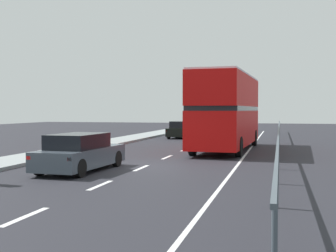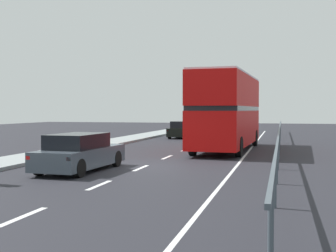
# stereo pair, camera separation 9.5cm
# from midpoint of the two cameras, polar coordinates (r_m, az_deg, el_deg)

# --- Properties ---
(ground_plane) EXTENTS (75.21, 120.00, 0.10)m
(ground_plane) POSITION_cam_midpoint_polar(r_m,az_deg,el_deg) (18.46, -2.98, -5.24)
(ground_plane) COLOR #24242B
(near_sidewalk_kerb) EXTENTS (2.35, 80.00, 0.14)m
(near_sidewalk_kerb) POSITION_cam_midpoint_polar(r_m,az_deg,el_deg) (20.95, -18.76, -4.14)
(near_sidewalk_kerb) COLOR gray
(near_sidewalk_kerb) RESTS_ON ground
(lane_paint_markings) EXTENTS (3.73, 46.00, 0.01)m
(lane_paint_markings) POSITION_cam_midpoint_polar(r_m,az_deg,el_deg) (26.32, 7.23, -2.95)
(lane_paint_markings) COLOR silver
(lane_paint_markings) RESTS_ON ground
(bridge_side_railing) EXTENTS (0.10, 42.00, 1.17)m
(bridge_side_railing) POSITION_cam_midpoint_polar(r_m,az_deg,el_deg) (26.55, 13.68, -0.92)
(bridge_side_railing) COLOR #424E57
(bridge_side_railing) RESTS_ON ground
(double_decker_bus_red) EXTENTS (2.98, 10.27, 4.27)m
(double_decker_bus_red) POSITION_cam_midpoint_polar(r_m,az_deg,el_deg) (25.75, 7.34, 2.03)
(double_decker_bus_red) COLOR red
(double_decker_bus_red) RESTS_ON ground
(hatchback_car_near) EXTENTS (1.93, 4.61, 1.40)m
(hatchback_car_near) POSITION_cam_midpoint_polar(r_m,az_deg,el_deg) (17.27, -11.15, -3.35)
(hatchback_car_near) COLOR #3F4953
(hatchback_car_near) RESTS_ON ground
(sedan_car_ahead) EXTENTS (1.92, 4.26, 1.37)m
(sedan_car_ahead) POSITION_cam_midpoint_polar(r_m,az_deg,el_deg) (36.77, 1.80, -0.48)
(sedan_car_ahead) COLOR black
(sedan_car_ahead) RESTS_ON ground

